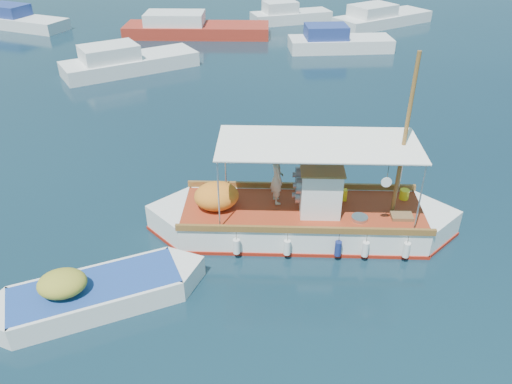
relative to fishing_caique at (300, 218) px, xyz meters
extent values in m
plane|color=black|center=(0.00, 0.19, -0.51)|extent=(160.00, 160.00, 0.00)
cube|color=white|center=(0.05, -0.01, -0.18)|extent=(7.39, 3.72, 1.04)
cube|color=white|center=(-3.41, 0.69, -0.18)|extent=(2.31, 2.31, 1.04)
cube|color=white|center=(3.51, -0.72, -0.18)|extent=(2.31, 2.31, 1.04)
cube|color=maroon|center=(0.05, -0.01, -0.49)|extent=(7.50, 3.81, 0.17)
cube|color=#993117|center=(0.05, -0.01, 0.32)|extent=(7.35, 3.53, 0.06)
cube|color=brown|center=(0.29, 1.15, 0.44)|extent=(7.03, 1.52, 0.19)
cube|color=brown|center=(-0.18, -1.18, 0.44)|extent=(7.03, 1.52, 0.19)
cube|color=white|center=(0.51, -0.11, 1.05)|extent=(1.35, 1.43, 1.41)
cube|color=brown|center=(0.51, -0.11, 1.78)|extent=(1.46, 1.54, 0.06)
cylinder|color=slate|center=(-0.15, -0.28, 1.33)|extent=(0.30, 0.50, 0.47)
cylinder|color=slate|center=(-0.02, 0.31, 1.33)|extent=(0.30, 0.50, 0.47)
cylinder|color=slate|center=(-0.09, 0.02, 0.81)|extent=(0.30, 0.50, 0.47)
cylinder|color=brown|center=(2.64, -0.54, 2.70)|extent=(0.13, 0.13, 4.71)
cylinder|color=brown|center=(1.90, -0.39, 2.32)|extent=(1.68, 0.41, 0.08)
cylinder|color=silver|center=(-2.05, 1.47, 1.40)|extent=(0.05, 0.05, 2.12)
cylinder|color=silver|center=(-2.46, -0.56, 1.40)|extent=(0.05, 0.05, 2.12)
cylinder|color=silver|center=(3.21, 0.40, 1.40)|extent=(0.05, 0.05, 2.12)
cylinder|color=silver|center=(2.80, -1.63, 1.40)|extent=(0.05, 0.05, 2.12)
cube|color=white|center=(0.38, -0.08, 2.48)|extent=(5.89, 3.32, 0.04)
ellipsoid|color=orange|center=(-2.44, 0.49, 0.74)|extent=(1.52, 1.36, 0.79)
cube|color=yellow|center=(1.36, 0.25, 0.53)|extent=(0.26, 0.21, 0.38)
cylinder|color=yellow|center=(3.23, 0.01, 0.50)|extent=(0.33, 0.33, 0.32)
cube|color=brown|center=(2.75, -0.95, 0.40)|extent=(0.68, 0.54, 0.11)
cylinder|color=#B2B2B2|center=(1.52, -0.84, 0.40)|extent=(0.56, 0.56, 0.11)
cylinder|color=white|center=(1.89, -1.40, 1.88)|extent=(0.28, 0.08, 0.28)
cylinder|color=white|center=(-2.06, -0.93, -0.08)|extent=(0.22, 0.22, 0.45)
cylinder|color=navy|center=(0.71, -1.49, -0.08)|extent=(0.22, 0.22, 0.45)
cylinder|color=white|center=(2.56, -1.87, -0.08)|extent=(0.22, 0.22, 0.45)
imported|color=#B2AC94|center=(-0.64, 0.50, 1.16)|extent=(0.43, 0.62, 1.62)
cube|color=white|center=(-5.74, -2.12, -0.28)|extent=(4.33, 2.50, 0.80)
cube|color=white|center=(-7.72, -2.59, -0.28)|extent=(1.55, 1.55, 0.80)
cube|color=white|center=(-3.76, -1.65, -0.28)|extent=(1.55, 1.55, 0.80)
cube|color=navy|center=(-5.74, -2.12, 0.10)|extent=(4.29, 2.32, 0.04)
ellipsoid|color=#A49B2E|center=(-6.43, -2.29, 0.41)|extent=(1.36, 1.20, 0.58)
cube|color=silver|center=(-5.72, 16.78, -0.21)|extent=(7.82, 4.96, 1.00)
cube|color=silver|center=(-6.77, 16.37, 0.69)|extent=(3.52, 2.99, 0.80)
cube|color=#A0281A|center=(-1.49, 23.89, -0.21)|extent=(10.34, 4.66, 1.00)
cube|color=silver|center=(-2.96, 24.17, 0.69)|extent=(4.38, 3.10, 0.80)
cube|color=silver|center=(7.28, 18.77, -0.21)|extent=(6.64, 2.78, 1.00)
cube|color=navy|center=(6.32, 18.85, 0.69)|extent=(2.75, 2.10, 0.80)
cube|color=silver|center=(12.58, 24.86, -0.21)|extent=(8.28, 5.51, 1.00)
cube|color=silver|center=(11.49, 24.39, 0.69)|extent=(3.78, 3.28, 0.80)
cube|color=silver|center=(-14.15, 28.34, -0.21)|extent=(7.32, 5.83, 1.00)
cube|color=navy|center=(-15.06, 28.93, 0.69)|extent=(3.49, 3.20, 0.80)
cube|color=silver|center=(5.93, 26.82, -0.21)|extent=(6.29, 2.87, 1.00)
cube|color=silver|center=(5.03, 26.68, 0.69)|extent=(2.65, 2.04, 0.80)
camera|label=1|loc=(-3.36, -11.92, 8.49)|focal=35.00mm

